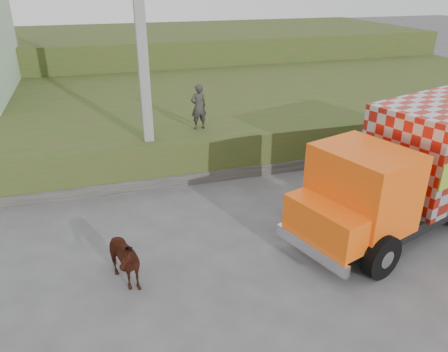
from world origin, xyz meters
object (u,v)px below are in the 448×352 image
object	(u,v)px
utility_pole	(143,59)
pedestrian	(199,107)
cargo_truck	(423,164)
cow	(120,259)

from	to	relation	value
utility_pole	pedestrian	world-z (taller)	utility_pole
cargo_truck	pedestrian	world-z (taller)	cargo_truck
utility_pole	cow	distance (m)	6.35
utility_pole	cargo_truck	distance (m)	8.55
cargo_truck	pedestrian	bearing A→B (deg)	115.26
utility_pole	pedestrian	bearing A→B (deg)	19.72
pedestrian	cargo_truck	bearing A→B (deg)	124.30
cow	pedestrian	bearing A→B (deg)	36.97
utility_pole	pedestrian	distance (m)	2.66
cargo_truck	cow	bearing A→B (deg)	165.84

